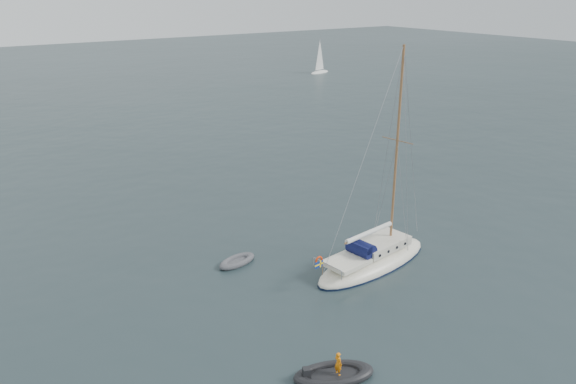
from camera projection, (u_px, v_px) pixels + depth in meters
ground at (322, 255)px, 35.83m from camera, size 300.00×300.00×0.00m
sailboat at (374, 249)px, 34.29m from camera, size 9.65×2.89×13.75m
dinghy at (237, 261)px, 34.72m from camera, size 2.67×1.21×0.38m
rib at (333, 374)px, 24.61m from camera, size 3.65×1.66×1.32m
distant_yacht_b at (320, 57)px, 108.11m from camera, size 5.31×2.83×7.04m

